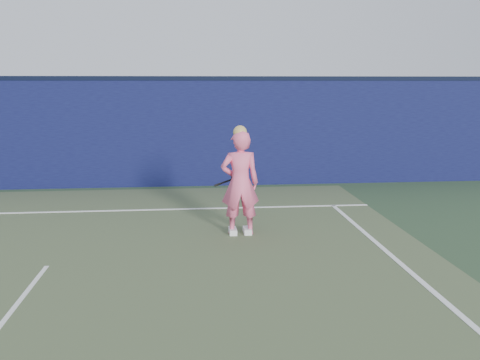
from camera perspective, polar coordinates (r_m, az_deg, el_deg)
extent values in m
plane|color=#2A4128|center=(6.53, -23.19, -12.03)|extent=(80.00, 80.00, 0.00)
cube|color=#0C0E37|center=(12.44, -14.65, 4.99)|extent=(24.00, 0.40, 2.50)
cube|color=black|center=(12.39, -14.94, 10.98)|extent=(24.00, 0.42, 0.10)
imported|color=#FB618E|center=(8.19, 0.00, -0.36)|extent=(0.63, 0.42, 1.70)
sphere|color=tan|center=(8.07, 0.00, 5.37)|extent=(0.22, 0.22, 0.22)
cube|color=white|center=(8.40, 0.82, -5.72)|extent=(0.13, 0.28, 0.10)
cube|color=white|center=(8.37, -0.82, -5.77)|extent=(0.13, 0.28, 0.10)
torus|color=black|center=(8.66, -0.15, 0.27)|extent=(0.30, 0.20, 0.31)
torus|color=#C09A12|center=(8.66, -0.15, 0.27)|extent=(0.24, 0.16, 0.26)
cylinder|color=beige|center=(8.66, -0.15, 0.27)|extent=(0.24, 0.15, 0.26)
cylinder|color=black|center=(8.61, -1.66, -0.21)|extent=(0.28, 0.12, 0.10)
cylinder|color=black|center=(8.59, -2.52, -0.52)|extent=(0.13, 0.08, 0.07)
cube|color=white|center=(10.22, -16.49, -3.38)|extent=(11.00, 0.08, 0.01)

